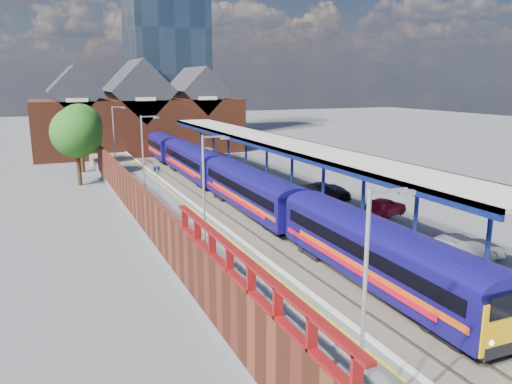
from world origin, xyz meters
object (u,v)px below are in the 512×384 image
(lamp_post_a, at_px, (369,298))
(parked_car_dark, at_px, (323,192))
(lamp_post_c, at_px, (145,153))
(train, at_px, (218,172))
(lamp_post_d, at_px, (115,134))
(platform_sign, at_px, (157,175))
(lamp_post_b, at_px, (206,193))
(parked_car_silver, at_px, (464,249))
(parked_car_blue, at_px, (324,188))
(parked_car_red, at_px, (384,207))

(lamp_post_a, bearing_deg, parked_car_dark, 61.19)
(lamp_post_c, xyz_separation_m, parked_car_dark, (13.32, -5.77, -3.29))
(train, bearing_deg, lamp_post_d, 124.33)
(train, distance_m, platform_sign, 6.98)
(lamp_post_b, bearing_deg, train, 69.03)
(lamp_post_a, xyz_separation_m, parked_car_dark, (13.32, 24.23, -3.29))
(lamp_post_d, height_order, parked_car_dark, lamp_post_d)
(lamp_post_a, bearing_deg, parked_car_silver, 34.48)
(lamp_post_b, bearing_deg, parked_car_blue, 39.85)
(lamp_post_b, height_order, parked_car_silver, lamp_post_b)
(lamp_post_a, bearing_deg, lamp_post_b, 90.00)
(parked_car_red, relative_size, parked_car_dark, 0.86)
(lamp_post_c, distance_m, lamp_post_d, 16.00)
(lamp_post_d, bearing_deg, parked_car_blue, -53.33)
(parked_car_silver, bearing_deg, train, 20.65)
(parked_car_red, bearing_deg, parked_car_blue, -17.53)
(lamp_post_d, bearing_deg, parked_car_dark, -58.54)
(lamp_post_b, distance_m, parked_car_blue, 19.45)
(lamp_post_d, height_order, parked_car_blue, lamp_post_d)
(parked_car_silver, bearing_deg, platform_sign, 36.05)
(train, height_order, parked_car_silver, train)
(lamp_post_a, distance_m, lamp_post_d, 46.00)
(lamp_post_b, bearing_deg, lamp_post_a, -90.00)
(lamp_post_c, xyz_separation_m, lamp_post_d, (0.00, 16.00, 0.00))
(parked_car_red, bearing_deg, platform_sign, 25.81)
(lamp_post_c, xyz_separation_m, parked_car_red, (14.86, -11.72, -3.28))
(parked_car_red, bearing_deg, parked_car_silver, 150.40)
(train, bearing_deg, platform_sign, -158.97)
(lamp_post_a, relative_size, lamp_post_c, 1.00)
(train, bearing_deg, parked_car_dark, -61.97)
(lamp_post_b, bearing_deg, lamp_post_d, 90.00)
(lamp_post_d, bearing_deg, parked_car_silver, -70.55)
(parked_car_dark, bearing_deg, platform_sign, 66.77)
(lamp_post_c, distance_m, platform_sign, 3.34)
(lamp_post_b, bearing_deg, parked_car_silver, -21.00)
(parked_car_dark, bearing_deg, lamp_post_d, 41.25)
(lamp_post_a, distance_m, parked_car_red, 23.79)
(lamp_post_a, xyz_separation_m, parked_car_red, (14.86, 18.28, -3.28))
(lamp_post_a, relative_size, parked_car_blue, 1.84)
(lamp_post_b, height_order, parked_car_red, lamp_post_b)
(lamp_post_c, relative_size, platform_sign, 2.80)
(platform_sign, bearing_deg, train, 21.03)
(train, height_order, lamp_post_a, lamp_post_a)
(parked_car_dark, bearing_deg, lamp_post_b, 137.30)
(train, height_order, parked_car_dark, train)
(parked_car_dark, bearing_deg, lamp_post_a, 160.98)
(lamp_post_b, distance_m, parked_car_dark, 17.12)
(lamp_post_b, relative_size, lamp_post_c, 1.00)
(lamp_post_b, height_order, lamp_post_d, same)
(lamp_post_c, distance_m, parked_car_red, 19.21)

